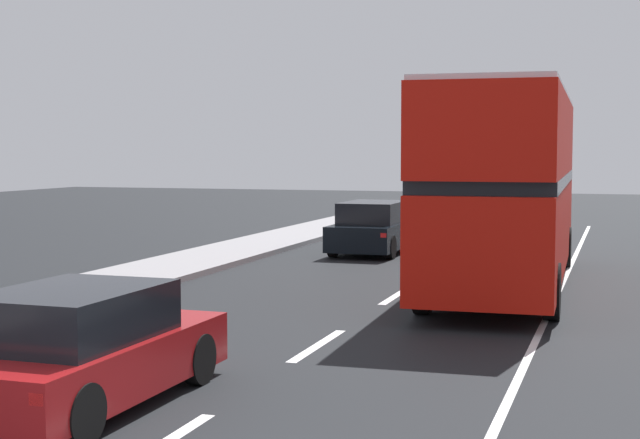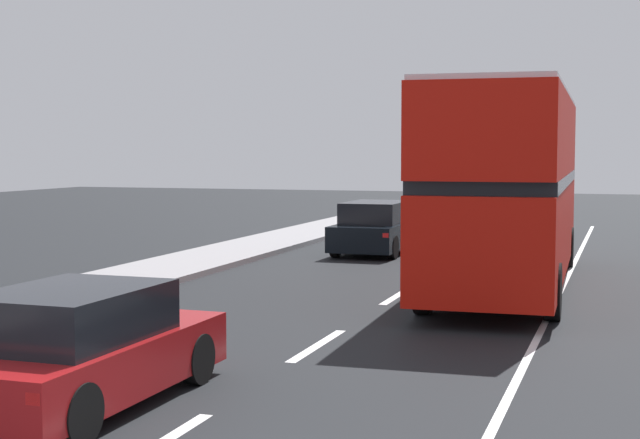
{
  "view_description": "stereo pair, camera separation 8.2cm",
  "coord_description": "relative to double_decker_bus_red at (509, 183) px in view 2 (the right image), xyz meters",
  "views": [
    {
      "loc": [
        4.32,
        -5.54,
        2.93
      ],
      "look_at": [
        -0.18,
        8.39,
        1.85
      ],
      "focal_mm": 52.8,
      "sensor_mm": 36.0,
      "label": 1
    },
    {
      "loc": [
        4.4,
        -5.52,
        2.93
      ],
      "look_at": [
        -0.18,
        8.39,
        1.85
      ],
      "focal_mm": 52.8,
      "sensor_mm": 36.0,
      "label": 2
    }
  ],
  "objects": [
    {
      "name": "lane_paint_markings",
      "position": [
        -0.07,
        -6.22,
        -2.23
      ],
      "size": [
        3.23,
        46.0,
        0.01
      ],
      "color": "silver",
      "rests_on": "ground"
    },
    {
      "name": "double_decker_bus_red",
      "position": [
        0.0,
        0.0,
        0.0
      ],
      "size": [
        2.78,
        10.83,
        4.15
      ],
      "rotation": [
        0.0,
        0.0,
        0.03
      ],
      "color": "red",
      "rests_on": "ground"
    },
    {
      "name": "sedan_car_ahead",
      "position": [
        -4.37,
        5.66,
        -1.53
      ],
      "size": [
        1.82,
        4.35,
        1.47
      ],
      "rotation": [
        0.0,
        0.0,
        -0.0
      ],
      "color": "black",
      "rests_on": "ground"
    },
    {
      "name": "hatchback_car_near",
      "position": [
        -3.49,
        -11.05,
        -1.57
      ],
      "size": [
        1.87,
        4.04,
        1.38
      ],
      "rotation": [
        0.0,
        0.0,
        -0.01
      ],
      "color": "maroon",
      "rests_on": "ground"
    }
  ]
}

